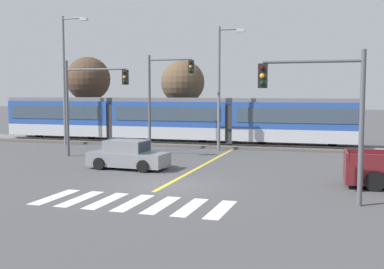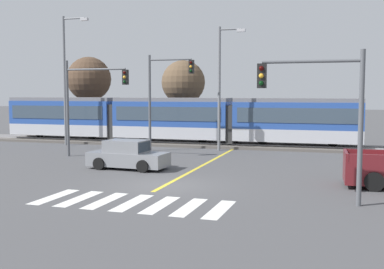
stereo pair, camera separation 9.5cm
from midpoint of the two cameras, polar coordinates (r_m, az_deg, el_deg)
ground_plane at (r=21.00m, az=-3.09°, el=-6.05°), size 200.00×200.00×0.00m
track_bed at (r=36.07m, az=5.58°, el=-1.27°), size 120.00×4.00×0.18m
rail_near at (r=35.35m, az=5.35°, el=-1.17°), size 120.00×0.08×0.10m
rail_far at (r=36.76m, az=5.81°, el=-0.94°), size 120.00×0.08×0.10m
light_rail_tram at (r=37.28m, az=-2.25°, el=1.97°), size 28.00×2.64×3.43m
crosswalk_stripe_0 at (r=19.47m, az=-15.86°, el=-7.11°), size 0.60×2.81×0.01m
crosswalk_stripe_1 at (r=18.89m, az=-13.06°, el=-7.42°), size 0.60×2.81×0.01m
crosswalk_stripe_2 at (r=18.35m, az=-10.09°, el=-7.73°), size 0.60×2.81×0.01m
crosswalk_stripe_3 at (r=17.87m, az=-6.95°, el=-8.03°), size 0.60×2.81×0.01m
crosswalk_stripe_4 at (r=17.45m, az=-3.63°, el=-8.33°), size 0.60×2.81×0.01m
crosswalk_stripe_5 at (r=17.08m, az=-0.16°, el=-8.61°), size 0.60×2.81×0.01m
crosswalk_stripe_6 at (r=16.79m, az=3.45°, el=-8.86°), size 0.60×2.81×0.01m
lane_centre_line at (r=26.80m, az=1.47°, el=-3.62°), size 0.20×15.25×0.01m
sedan_crossing at (r=25.62m, az=-7.49°, el=-2.49°), size 4.29×2.09×1.52m
traffic_light_near_right at (r=17.83m, az=15.35°, el=3.74°), size 3.75×0.38×5.52m
traffic_light_far_left at (r=32.82m, az=-3.32°, el=5.52°), size 3.25×0.38×6.56m
traffic_light_mid_left at (r=30.47m, az=-12.16°, el=4.75°), size 4.25×0.38×6.01m
street_lamp_west at (r=37.85m, az=-14.58°, el=7.01°), size 2.16×0.28×9.72m
street_lamp_centre at (r=33.27m, az=3.60°, el=6.31°), size 1.88×0.28×8.49m
bare_tree_far_west at (r=46.91m, az=-12.05°, el=6.44°), size 4.17×4.17×7.39m
bare_tree_west at (r=41.88m, az=-0.98°, el=6.19°), size 3.78×3.78×6.80m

